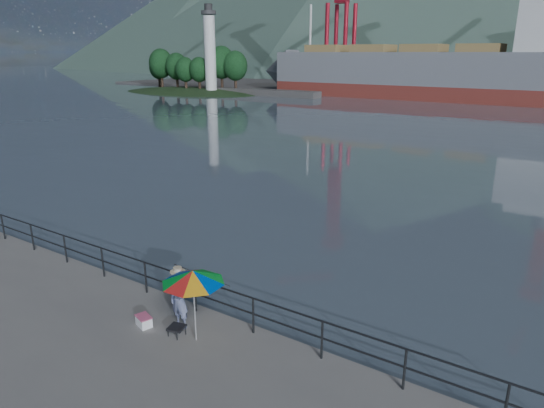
# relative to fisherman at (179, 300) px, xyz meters

# --- Properties ---
(guardrail) EXTENTS (22.00, 0.06, 1.03)m
(guardrail) POSITION_rel_fisherman_xyz_m (-1.21, 0.82, -0.27)
(guardrail) COLOR #2D3033
(guardrail) RESTS_ON ground
(lighthouse_islet) EXTENTS (48.00, 26.40, 19.20)m
(lighthouse_islet) POSITION_rel_fisherman_xyz_m (-56.18, 61.12, -0.53)
(lighthouse_islet) COLOR #263F1E
(lighthouse_islet) RESTS_ON ground
(fisherman) EXTENTS (0.59, 0.40, 1.58)m
(fisherman) POSITION_rel_fisherman_xyz_m (0.00, 0.00, 0.00)
(fisherman) COLOR #2E428D
(fisherman) RESTS_ON ground
(beach_umbrella) EXTENTS (2.02, 2.02, 1.93)m
(beach_umbrella) POSITION_rel_fisherman_xyz_m (0.77, -0.25, 0.98)
(beach_umbrella) COLOR white
(beach_umbrella) RESTS_ON ground
(folding_stool) EXTENTS (0.49, 0.49, 0.26)m
(folding_stool) POSITION_rel_fisherman_xyz_m (0.22, -0.38, -0.65)
(folding_stool) COLOR black
(folding_stool) RESTS_ON ground
(cooler_bag) EXTENTS (0.52, 0.42, 0.26)m
(cooler_bag) POSITION_rel_fisherman_xyz_m (-0.84, -0.53, -0.66)
(cooler_bag) COLOR white
(cooler_bag) RESTS_ON ground
(fishing_rod) EXTENTS (0.45, 1.82, 1.32)m
(fishing_rod) POSITION_rel_fisherman_xyz_m (-0.27, 1.26, -0.79)
(fishing_rod) COLOR black
(fishing_rod) RESTS_ON ground
(bulk_carrier) EXTENTS (52.02, 9.00, 14.50)m
(bulk_carrier) POSITION_rel_fisherman_xyz_m (-12.93, 72.01, 3.33)
(bulk_carrier) COLOR maroon
(bulk_carrier) RESTS_ON ground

